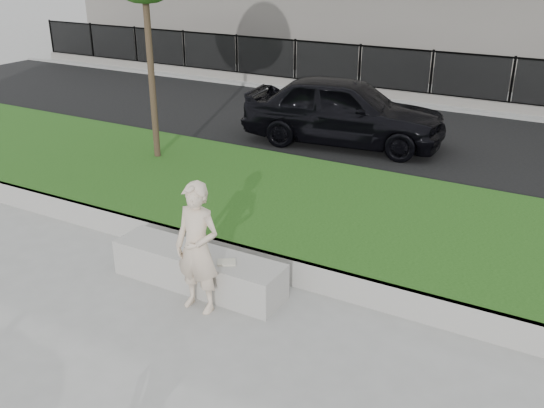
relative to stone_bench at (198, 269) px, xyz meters
The scene contains 10 objects.
ground 0.67m from the stone_bench, 40.35° to the right, with size 90.00×90.00×0.00m, color gray.
grass_bank 2.64m from the stone_bench, 79.74° to the left, with size 34.00×4.00×0.40m, color #12380E.
grass_kerb 0.80m from the stone_bench, 53.66° to the left, with size 34.00×0.08×0.40m, color #9B9891.
street 8.12m from the stone_bench, 86.67° to the left, with size 34.00×7.00×0.04m, color black.
far_pavement 12.61m from the stone_bench, 87.86° to the left, with size 34.00×3.00×0.12m, color gray.
iron_fence 11.61m from the stone_bench, 87.68° to the left, with size 32.00×0.30×1.50m.
stone_bench is the anchor object (origin of this frame).
man 0.83m from the stone_bench, 52.38° to the right, with size 0.63×0.41×1.72m, color beige.
book 0.58m from the stone_bench, ahead, with size 0.23×0.17×0.03m, color beige.
car_dark 6.96m from the stone_bench, 96.80° to the left, with size 1.86×4.62×1.57m, color black.
Camera 1 is at (3.95, -5.41, 4.30)m, focal length 40.00 mm.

